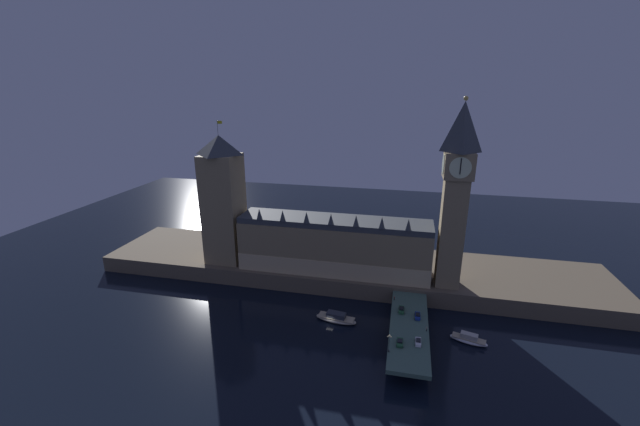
# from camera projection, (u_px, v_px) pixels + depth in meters

# --- Properties ---
(ground_plane) EXTENTS (400.00, 400.00, 0.00)m
(ground_plane) POSITION_uv_depth(u_px,v_px,m) (330.00, 322.00, 141.73)
(ground_plane) COLOR black
(embankment) EXTENTS (220.00, 42.00, 6.93)m
(embankment) POSITION_uv_depth(u_px,v_px,m) (347.00, 268.00, 176.90)
(embankment) COLOR brown
(embankment) RESTS_ON ground_plane
(parliament_hall) EXTENTS (79.13, 17.21, 27.35)m
(parliament_hall) POSITION_uv_depth(u_px,v_px,m) (334.00, 245.00, 163.87)
(parliament_hall) COLOR #8E7A56
(parliament_hall) RESTS_ON embankment
(clock_tower) EXTENTS (10.88, 10.99, 71.41)m
(clock_tower) POSITION_uv_depth(u_px,v_px,m) (456.00, 191.00, 143.44)
(clock_tower) COLOR #8E7A56
(clock_tower) RESTS_ON embankment
(victoria_tower) EXTENTS (15.34, 15.34, 61.53)m
(victoria_tower) POSITION_uv_depth(u_px,v_px,m) (223.00, 200.00, 169.09)
(victoria_tower) COLOR #8E7A56
(victoria_tower) RESTS_ON embankment
(bridge) EXTENTS (12.53, 46.00, 5.72)m
(bridge) POSITION_uv_depth(u_px,v_px,m) (409.00, 330.00, 130.03)
(bridge) COLOR #476656
(bridge) RESTS_ON ground_plane
(car_northbound_lead) EXTENTS (2.00, 4.73, 1.36)m
(car_northbound_lead) POSITION_uv_depth(u_px,v_px,m) (401.00, 310.00, 138.09)
(car_northbound_lead) COLOR #235633
(car_northbound_lead) RESTS_ON bridge
(car_northbound_trail) EXTENTS (2.05, 4.20, 1.42)m
(car_northbound_trail) POSITION_uv_depth(u_px,v_px,m) (400.00, 342.00, 120.38)
(car_northbound_trail) COLOR #235633
(car_northbound_trail) RESTS_ON bridge
(car_southbound_lead) EXTENTS (1.85, 4.09, 1.53)m
(car_southbound_lead) POSITION_uv_depth(u_px,v_px,m) (418.00, 342.00, 120.50)
(car_southbound_lead) COLOR white
(car_southbound_lead) RESTS_ON bridge
(car_southbound_trail) EXTENTS (1.90, 4.56, 1.36)m
(car_southbound_trail) POSITION_uv_depth(u_px,v_px,m) (418.00, 316.00, 134.37)
(car_southbound_trail) COLOR navy
(car_southbound_trail) RESTS_ON bridge
(pedestrian_mid_walk) EXTENTS (0.38, 0.38, 1.68)m
(pedestrian_mid_walk) POSITION_uv_depth(u_px,v_px,m) (427.00, 329.00, 126.73)
(pedestrian_mid_walk) COLOR black
(pedestrian_mid_walk) RESTS_ON bridge
(pedestrian_far_rail) EXTENTS (0.38, 0.38, 1.76)m
(pedestrian_far_rail) POSITION_uv_depth(u_px,v_px,m) (394.00, 298.00, 145.10)
(pedestrian_far_rail) COLOR black
(pedestrian_far_rail) RESTS_ON bridge
(street_lamp_near) EXTENTS (1.34, 0.60, 5.86)m
(street_lamp_near) POSITION_uv_depth(u_px,v_px,m) (389.00, 341.00, 116.01)
(street_lamp_near) COLOR #2D3333
(street_lamp_near) RESTS_ON bridge
(boat_upstream) EXTENTS (15.61, 6.91, 3.44)m
(boat_upstream) POSITION_uv_depth(u_px,v_px,m) (336.00, 318.00, 142.11)
(boat_upstream) COLOR #B2A893
(boat_upstream) RESTS_ON ground_plane
(boat_downstream) EXTENTS (12.63, 6.76, 3.36)m
(boat_downstream) POSITION_uv_depth(u_px,v_px,m) (469.00, 339.00, 130.18)
(boat_downstream) COLOR white
(boat_downstream) RESTS_ON ground_plane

